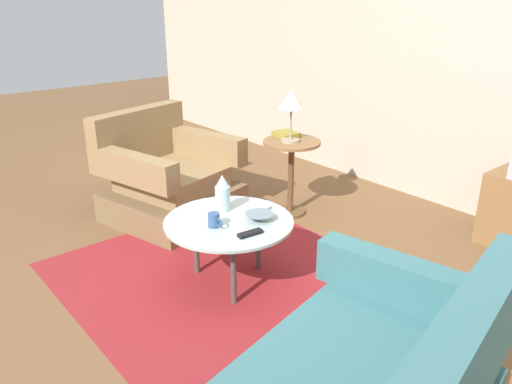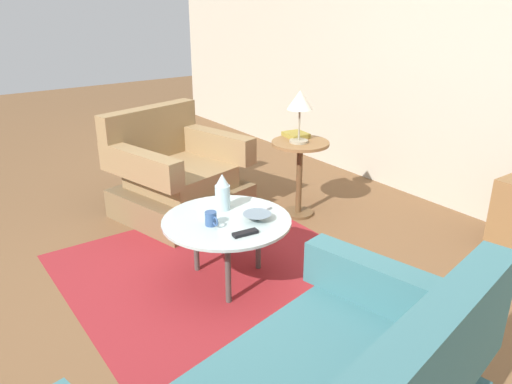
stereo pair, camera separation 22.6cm
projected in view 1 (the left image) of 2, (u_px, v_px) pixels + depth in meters
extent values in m
plane|color=brown|center=(224.00, 293.00, 3.12)|extent=(16.00, 16.00, 0.00)
cube|color=#BCB29E|center=(456.00, 46.00, 4.05)|extent=(9.00, 0.12, 2.70)
cube|color=maroon|center=(230.00, 281.00, 3.26)|extent=(2.14, 1.88, 0.00)
cube|color=brown|center=(173.00, 203.00, 4.17)|extent=(1.06, 1.11, 0.24)
cube|color=#93754C|center=(172.00, 179.00, 4.10)|extent=(0.86, 0.80, 0.18)
cube|color=#93754C|center=(138.00, 135.00, 4.18)|extent=(0.35, 0.94, 0.44)
cube|color=#93754C|center=(132.00, 168.00, 3.72)|extent=(0.88, 0.34, 0.22)
cube|color=#93754C|center=(203.00, 144.00, 4.32)|extent=(0.88, 0.34, 0.22)
cube|color=#3D7075|center=(410.00, 284.00, 2.25)|extent=(0.90, 0.32, 0.21)
cylinder|color=#B2C6C1|center=(229.00, 222.00, 3.10)|extent=(0.81, 0.81, 0.02)
cylinder|color=#4C4742|center=(259.00, 240.00, 3.34)|extent=(0.04, 0.04, 0.42)
cylinder|color=#4C4742|center=(196.00, 244.00, 3.29)|extent=(0.04, 0.04, 0.42)
cylinder|color=#4C4742|center=(233.00, 273.00, 2.95)|extent=(0.04, 0.04, 0.42)
cylinder|color=olive|center=(292.00, 142.00, 4.04)|extent=(0.47, 0.47, 0.02)
cylinder|color=brown|center=(291.00, 179.00, 4.16)|extent=(0.05, 0.05, 0.61)
cylinder|color=brown|center=(290.00, 212.00, 4.27)|extent=(0.26, 0.26, 0.02)
cylinder|color=#9E937A|center=(290.00, 140.00, 4.01)|extent=(0.15, 0.15, 0.02)
cylinder|color=#9E937A|center=(291.00, 124.00, 3.96)|extent=(0.02, 0.02, 0.25)
cone|color=beige|center=(291.00, 99.00, 3.89)|extent=(0.20, 0.20, 0.15)
cylinder|color=silver|center=(223.00, 198.00, 3.22)|extent=(0.10, 0.10, 0.16)
cone|color=silver|center=(222.00, 181.00, 3.17)|extent=(0.09, 0.09, 0.08)
cylinder|color=#335184|center=(214.00, 220.00, 3.00)|extent=(0.07, 0.07, 0.09)
torus|color=#335184|center=(219.00, 223.00, 2.96)|extent=(0.06, 0.01, 0.06)
cone|color=slate|center=(259.00, 217.00, 3.09)|extent=(0.18, 0.18, 0.04)
cube|color=black|center=(250.00, 233.00, 2.91)|extent=(0.07, 0.16, 0.02)
cube|color=#B2B2B7|center=(261.00, 206.00, 3.28)|extent=(0.15, 0.08, 0.02)
cube|color=olive|center=(286.00, 134.00, 4.16)|extent=(0.21, 0.19, 0.03)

